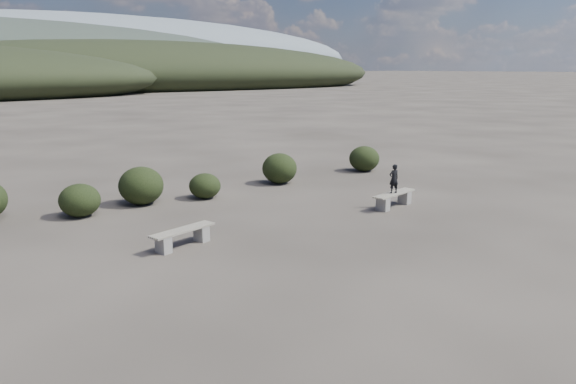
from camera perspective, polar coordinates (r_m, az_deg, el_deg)
ground at (r=12.88m, az=7.53°, el=-7.78°), size 1200.00×1200.00×0.00m
bench_left at (r=14.48m, az=-10.62°, el=-4.41°), size 1.90×0.92×0.47m
bench_right at (r=18.56m, az=10.73°, el=-0.64°), size 1.97×0.83×0.48m
seated_person at (r=18.37m, az=10.70°, el=1.33°), size 0.38×0.28×0.94m
shrub_a at (r=18.18m, az=-20.40°, el=-0.79°), size 1.24×1.24×1.01m
shrub_b at (r=19.18m, az=-14.70°, el=0.63°), size 1.47×1.47×1.26m
shrub_c at (r=19.66m, az=-8.44°, el=0.62°), size 1.10×1.10×0.88m
shrub_d at (r=21.95m, az=-0.87°, el=2.42°), size 1.36×1.36×1.19m
shrub_e at (r=24.83m, az=7.75°, el=3.38°), size 1.32×1.32×1.10m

